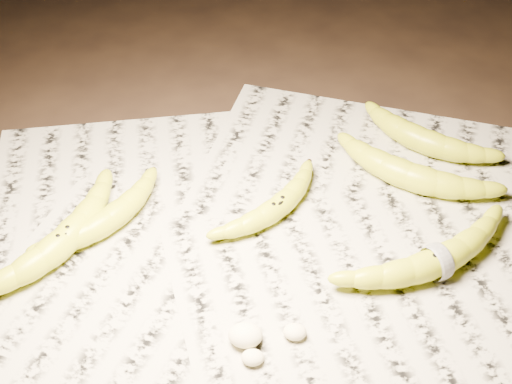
{
  "coord_description": "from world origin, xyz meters",
  "views": [
    {
      "loc": [
        0.03,
        -0.66,
        0.69
      ],
      "look_at": [
        0.01,
        0.03,
        0.05
      ],
      "focal_mm": 50.0,
      "sensor_mm": 36.0,
      "label": 1
    }
  ],
  "objects_px": {
    "banana_upper_b": "(423,138)",
    "banana_center": "(277,206)",
    "banana_taped": "(437,260)",
    "banana_upper_a": "(410,174)",
    "banana_left_a": "(63,239)",
    "banana_left_b": "(108,218)"
  },
  "relations": [
    {
      "from": "banana_left_b",
      "to": "banana_center",
      "type": "relative_size",
      "value": 1.05
    },
    {
      "from": "banana_center",
      "to": "banana_upper_b",
      "type": "relative_size",
      "value": 0.92
    },
    {
      "from": "banana_taped",
      "to": "banana_upper_a",
      "type": "xyz_separation_m",
      "value": [
        -0.01,
        0.16,
        0.0
      ]
    },
    {
      "from": "banana_left_a",
      "to": "banana_upper_a",
      "type": "xyz_separation_m",
      "value": [
        0.46,
        0.14,
        0.0
      ]
    },
    {
      "from": "banana_left_b",
      "to": "banana_center",
      "type": "distance_m",
      "value": 0.22
    },
    {
      "from": "banana_left_b",
      "to": "banana_upper_b",
      "type": "bearing_deg",
      "value": -27.05
    },
    {
      "from": "banana_center",
      "to": "banana_taped",
      "type": "relative_size",
      "value": 0.75
    },
    {
      "from": "banana_left_b",
      "to": "banana_taped",
      "type": "height_order",
      "value": "banana_taped"
    },
    {
      "from": "banana_center",
      "to": "banana_upper_a",
      "type": "bearing_deg",
      "value": -28.68
    },
    {
      "from": "banana_center",
      "to": "banana_left_a",
      "type": "bearing_deg",
      "value": 147.05
    },
    {
      "from": "banana_upper_a",
      "to": "banana_upper_b",
      "type": "bearing_deg",
      "value": 97.89
    },
    {
      "from": "banana_left_a",
      "to": "banana_taped",
      "type": "relative_size",
      "value": 0.98
    },
    {
      "from": "banana_left_a",
      "to": "banana_left_b",
      "type": "relative_size",
      "value": 1.26
    },
    {
      "from": "banana_center",
      "to": "banana_taped",
      "type": "bearing_deg",
      "value": -73.11
    },
    {
      "from": "banana_left_a",
      "to": "banana_upper_b",
      "type": "xyz_separation_m",
      "value": [
        0.49,
        0.22,
        -0.0
      ]
    },
    {
      "from": "banana_left_a",
      "to": "banana_left_b",
      "type": "bearing_deg",
      "value": -20.62
    },
    {
      "from": "banana_upper_a",
      "to": "banana_left_b",
      "type": "bearing_deg",
      "value": -139.16
    },
    {
      "from": "banana_upper_b",
      "to": "banana_center",
      "type": "bearing_deg",
      "value": -111.8
    },
    {
      "from": "banana_left_a",
      "to": "banana_center",
      "type": "xyz_separation_m",
      "value": [
        0.27,
        0.08,
        -0.0
      ]
    },
    {
      "from": "banana_left_a",
      "to": "banana_taped",
      "type": "height_order",
      "value": "banana_left_a"
    },
    {
      "from": "banana_upper_b",
      "to": "banana_upper_a",
      "type": "bearing_deg",
      "value": -75.87
    },
    {
      "from": "banana_center",
      "to": "banana_upper_a",
      "type": "relative_size",
      "value": 0.82
    }
  ]
}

